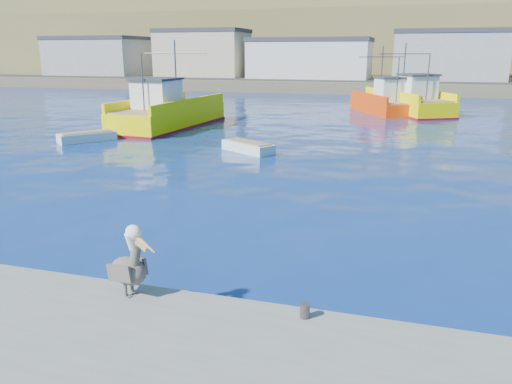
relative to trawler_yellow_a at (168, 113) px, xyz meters
The scene contains 9 objects.
ground 26.26m from the trawler_yellow_a, 60.58° to the right, with size 260.00×260.00×0.00m, color navy.
dock_bollards 29.52m from the trawler_yellow_a, 62.81° to the right, with size 36.20×0.20×0.30m.
far_shore 87.67m from the trawler_yellow_a, 81.51° to the left, with size 200.00×81.00×24.00m.
trawler_yellow_a is the anchor object (origin of this frame).
trawler_yellow_b 23.15m from the trawler_yellow_a, 39.77° to the left, with size 8.76×11.76×6.51m.
boat_orange 21.08m from the trawler_yellow_a, 42.17° to the left, with size 6.96×9.47×6.16m.
skiff_left 7.76m from the trawler_yellow_a, 106.51° to the right, with size 3.17×3.57×0.77m.
skiff_mid 11.84m from the trawler_yellow_a, 41.11° to the right, with size 3.57×2.88×0.75m.
pelican 29.01m from the trawler_yellow_a, 65.42° to the right, with size 1.34×0.74×1.66m.
Camera 1 is at (4.60, -12.25, 5.64)m, focal length 35.00 mm.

